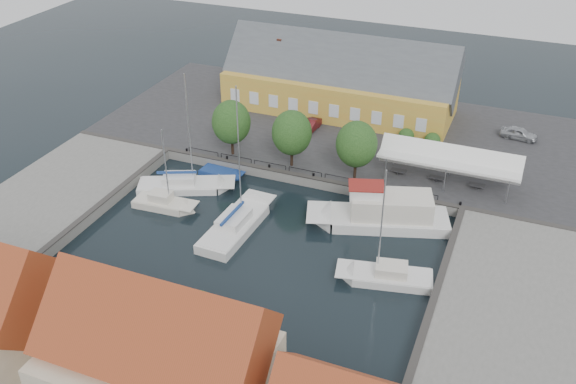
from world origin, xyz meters
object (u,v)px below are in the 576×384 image
(center_sailboat, at_px, (236,226))
(launch_sw, at_px, (75,281))
(east_boat_b, at_px, (387,278))
(launch_nw, at_px, (221,174))
(trawler, at_px, (384,215))
(warehouse, at_px, (336,82))
(west_boat_b, at_px, (164,205))
(car_red, at_px, (310,126))
(tent_canopy, at_px, (450,160))
(west_boat_a, at_px, (184,186))
(car_silver, at_px, (519,133))

(center_sailboat, xyz_separation_m, launch_sw, (-9.08, -12.08, -0.27))
(east_boat_b, height_order, launch_nw, east_boat_b)
(trawler, bearing_deg, warehouse, 118.85)
(center_sailboat, height_order, east_boat_b, center_sailboat)
(center_sailboat, distance_m, launch_sw, 15.11)
(warehouse, bearing_deg, center_sailboat, -90.55)
(warehouse, xyz_separation_m, west_boat_b, (-8.57, -27.33, -4.17))
(car_red, bearing_deg, tent_canopy, -15.89)
(car_red, bearing_deg, west_boat_a, -112.50)
(tent_canopy, relative_size, east_boat_b, 1.26)
(warehouse, distance_m, car_silver, 22.64)
(car_silver, distance_m, west_boat_b, 40.98)
(car_silver, xyz_separation_m, car_red, (-23.02, -6.96, -0.07))
(center_sailboat, bearing_deg, launch_nw, 124.88)
(car_silver, height_order, east_boat_b, east_boat_b)
(warehouse, distance_m, launch_sw, 41.49)
(trawler, bearing_deg, west_boat_a, -176.34)
(tent_canopy, relative_size, center_sailboat, 0.97)
(car_red, relative_size, launch_sw, 0.81)
(launch_nw, bearing_deg, center_sailboat, -55.12)
(trawler, bearing_deg, west_boat_b, -165.96)
(west_boat_a, height_order, launch_sw, west_boat_a)
(west_boat_a, xyz_separation_m, launch_sw, (-0.79, -16.72, -0.18))
(trawler, bearing_deg, tent_canopy, 62.02)
(tent_canopy, xyz_separation_m, west_boat_a, (-25.16, -9.61, -3.41))
(west_boat_b, bearing_deg, launch_sw, -93.50)
(tent_canopy, distance_m, center_sailboat, 22.33)
(car_red, bearing_deg, launch_nw, -111.69)
(car_silver, xyz_separation_m, west_boat_a, (-31.03, -22.86, -1.44))
(trawler, bearing_deg, car_red, 131.17)
(warehouse, relative_size, car_silver, 6.85)
(east_boat_b, bearing_deg, car_red, 123.85)
(car_silver, distance_m, launch_sw, 50.81)
(tent_canopy, relative_size, car_red, 3.59)
(car_red, relative_size, center_sailboat, 0.27)
(tent_canopy, xyz_separation_m, launch_sw, (-25.95, -26.33, -3.59))
(car_silver, xyz_separation_m, trawler, (-10.27, -21.53, -0.69))
(west_boat_b, xyz_separation_m, launch_nw, (2.25, 7.90, -0.17))
(west_boat_a, height_order, west_boat_b, west_boat_a)
(warehouse, relative_size, west_boat_a, 2.18)
(center_sailboat, height_order, launch_nw, center_sailboat)
(car_red, distance_m, west_boat_a, 17.86)
(east_boat_b, xyz_separation_m, launch_sw, (-24.01, -9.96, -0.17))
(tent_canopy, height_order, east_boat_b, east_boat_b)
(center_sailboat, xyz_separation_m, east_boat_b, (14.93, -2.12, -0.10))
(car_red, xyz_separation_m, launch_nw, (-5.77, -11.87, -1.55))
(east_boat_b, height_order, launch_sw, east_boat_b)
(tent_canopy, height_order, launch_nw, tent_canopy)
(launch_sw, xyz_separation_m, launch_nw, (3.03, 20.75, -0.00))
(east_boat_b, relative_size, launch_sw, 2.30)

